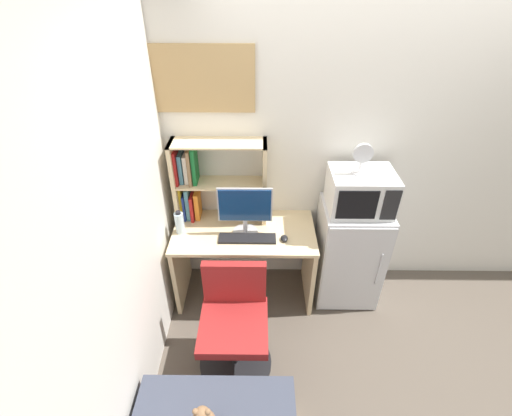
# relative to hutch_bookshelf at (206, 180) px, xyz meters

# --- Properties ---
(wall_back) EXTENTS (6.40, 0.04, 2.60)m
(wall_back) POSITION_rel_hutch_bookshelf_xyz_m (1.67, 0.13, 0.20)
(wall_back) COLOR silver
(wall_back) RESTS_ON ground_plane
(wall_left) EXTENTS (0.04, 4.40, 2.60)m
(wall_left) POSITION_rel_hutch_bookshelf_xyz_m (-0.35, -1.49, 0.20)
(wall_left) COLOR silver
(wall_left) RESTS_ON ground_plane
(desk) EXTENTS (1.18, 0.60, 0.74)m
(desk) POSITION_rel_hutch_bookshelf_xyz_m (0.31, -0.19, -0.60)
(desk) COLOR beige
(desk) RESTS_ON ground_plane
(hutch_bookshelf) EXTENTS (0.76, 0.23, 0.71)m
(hutch_bookshelf) POSITION_rel_hutch_bookshelf_xyz_m (0.00, 0.00, 0.00)
(hutch_bookshelf) COLOR beige
(hutch_bookshelf) RESTS_ON desk
(monitor) EXTENTS (0.43, 0.20, 0.43)m
(monitor) POSITION_rel_hutch_bookshelf_xyz_m (0.33, -0.22, -0.13)
(monitor) COLOR #B7B7BC
(monitor) RESTS_ON desk
(keyboard) EXTENTS (0.46, 0.12, 0.02)m
(keyboard) POSITION_rel_hutch_bookshelf_xyz_m (0.34, -0.31, -0.36)
(keyboard) COLOR black
(keyboard) RESTS_ON desk
(computer_mouse) EXTENTS (0.06, 0.08, 0.04)m
(computer_mouse) POSITION_rel_hutch_bookshelf_xyz_m (0.64, -0.31, -0.35)
(computer_mouse) COLOR black
(computer_mouse) RESTS_ON desk
(water_bottle) EXTENTS (0.07, 0.07, 0.21)m
(water_bottle) POSITION_rel_hutch_bookshelf_xyz_m (-0.20, -0.22, -0.27)
(water_bottle) COLOR silver
(water_bottle) RESTS_ON desk
(mini_fridge) EXTENTS (0.53, 0.50, 0.95)m
(mini_fridge) POSITION_rel_hutch_bookshelf_xyz_m (1.22, -0.17, -0.63)
(mini_fridge) COLOR silver
(mini_fridge) RESTS_ON ground_plane
(microwave) EXTENTS (0.49, 0.39, 0.32)m
(microwave) POSITION_rel_hutch_bookshelf_xyz_m (1.22, -0.16, 0.00)
(microwave) COLOR silver
(microwave) RESTS_ON mini_fridge
(desk_fan) EXTENTS (0.15, 0.11, 0.24)m
(desk_fan) POSITION_rel_hutch_bookshelf_xyz_m (1.19, -0.17, 0.30)
(desk_fan) COLOR silver
(desk_fan) RESTS_ON microwave
(desk_chair) EXTENTS (0.55, 0.55, 0.86)m
(desk_chair) POSITION_rel_hutch_bookshelf_xyz_m (0.26, -0.88, -0.73)
(desk_chair) COLOR black
(desk_chair) RESTS_ON ground_plane
(wall_corkboard) EXTENTS (0.75, 0.02, 0.47)m
(wall_corkboard) POSITION_rel_hutch_bookshelf_xyz_m (0.03, 0.09, 0.77)
(wall_corkboard) COLOR tan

